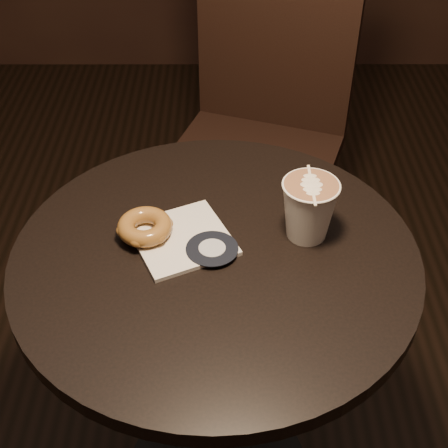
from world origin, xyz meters
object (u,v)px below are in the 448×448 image
(chair, at_px, (264,105))
(latte_cup, at_px, (309,210))
(doughnut, at_px, (145,227))
(cafe_table, at_px, (216,327))
(pastry_bag, at_px, (182,239))

(chair, relative_size, latte_cup, 10.14)
(doughnut, bearing_deg, cafe_table, -16.71)
(cafe_table, relative_size, doughnut, 7.83)
(cafe_table, xyz_separation_m, chair, (0.13, 0.73, 0.07))
(cafe_table, bearing_deg, latte_cup, 15.34)
(doughnut, height_order, latte_cup, latte_cup)
(pastry_bag, bearing_deg, latte_cup, -20.58)
(chair, relative_size, doughnut, 11.56)
(cafe_table, distance_m, chair, 0.75)
(cafe_table, bearing_deg, chair, 80.29)
(latte_cup, bearing_deg, doughnut, -178.56)
(chair, distance_m, doughnut, 0.75)
(pastry_bag, height_order, doughnut, doughnut)
(chair, relative_size, pastry_bag, 7.04)
(pastry_bag, height_order, latte_cup, latte_cup)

